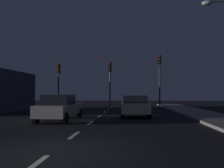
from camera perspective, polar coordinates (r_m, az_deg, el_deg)
ground_plane at (r=13.70m, az=-4.83°, el=-9.10°), size 80.00×80.00×0.00m
lane_stripe_nearest at (r=5.88m, az=-18.21°, el=-18.14°), size 0.16×1.60×0.01m
lane_stripe_second at (r=9.42m, az=-9.15°, el=-12.15°), size 0.16×1.60×0.01m
lane_stripe_third at (r=13.11m, az=-5.25°, el=-9.38°), size 0.16×1.60×0.01m
lane_stripe_fourth at (r=16.84m, az=-3.10°, el=-7.81°), size 0.16×1.60×0.01m
lane_stripe_fifth at (r=20.60m, az=-1.74°, el=-6.81°), size 0.16×1.60×0.01m
lane_stripe_sixth at (r=24.38m, az=-0.81°, el=-6.12°), size 0.16×1.60×0.01m
lane_stripe_seventh at (r=28.16m, az=-0.12°, el=-5.61°), size 0.16×1.60×0.01m
traffic_signal_left at (r=23.89m, az=-12.89°, el=1.53°), size 0.32×0.38×4.53m
traffic_signal_center at (r=22.91m, az=-0.51°, el=1.85°), size 0.32×0.38×4.67m
traffic_signal_right at (r=23.06m, az=11.48°, el=2.92°), size 0.32×0.38×5.32m
car_stopped_ahead at (r=16.59m, az=5.58°, el=-5.28°), size 2.03×3.99×1.48m
car_adjacent_lane at (r=14.30m, az=-12.60°, el=-5.62°), size 1.92×4.30×1.55m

